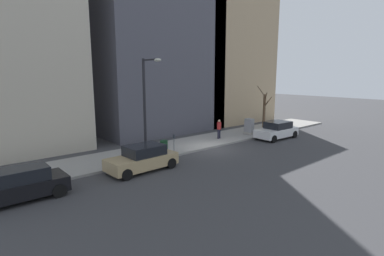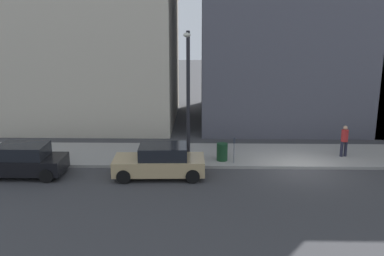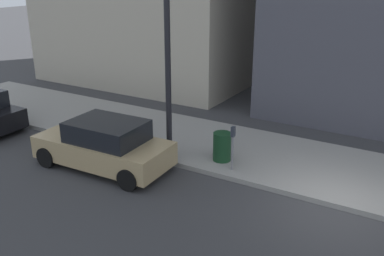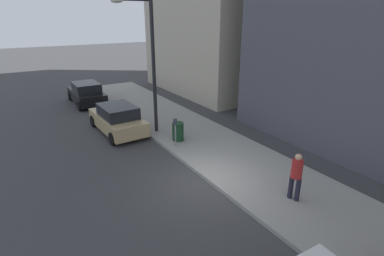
% 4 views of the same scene
% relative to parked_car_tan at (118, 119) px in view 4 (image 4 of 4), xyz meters
% --- Properties ---
extents(ground_plane, '(120.00, 120.00, 0.00)m').
position_rel_parked_car_tan_xyz_m(ground_plane, '(1.10, -6.74, -0.74)').
color(ground_plane, '#38383A').
extents(sidewalk, '(4.00, 36.00, 0.15)m').
position_rel_parked_car_tan_xyz_m(sidewalk, '(3.10, -6.74, -0.66)').
color(sidewalk, gray).
rests_on(sidewalk, ground).
extents(parked_car_tan, '(2.05, 4.26, 1.52)m').
position_rel_parked_car_tan_xyz_m(parked_car_tan, '(0.00, 0.00, 0.00)').
color(parked_car_tan, tan).
rests_on(parked_car_tan, ground).
extents(parked_car_black, '(1.92, 4.20, 1.52)m').
position_rel_parked_car_tan_xyz_m(parked_car_black, '(-0.02, 6.56, 0.00)').
color(parked_car_black, black).
rests_on(parked_car_black, ground).
extents(parking_meter, '(0.14, 0.10, 1.35)m').
position_rel_parked_car_tan_xyz_m(parking_meter, '(1.55, -3.54, 0.24)').
color(parking_meter, slate).
rests_on(parking_meter, sidewalk).
extents(streetlamp, '(1.97, 0.32, 6.50)m').
position_rel_parked_car_tan_xyz_m(streetlamp, '(1.39, -1.26, 3.28)').
color(streetlamp, black).
rests_on(streetlamp, sidewalk).
extents(trash_bin, '(0.56, 0.56, 0.90)m').
position_rel_parked_car_tan_xyz_m(trash_bin, '(2.00, -2.98, -0.14)').
color(trash_bin, '#14381E').
rests_on(trash_bin, sidewalk).
extents(pedestrian_near_meter, '(0.36, 0.39, 1.66)m').
position_rel_parked_car_tan_xyz_m(pedestrian_near_meter, '(2.80, -9.40, 0.35)').
color(pedestrian_near_meter, '#1E1E2D').
rests_on(pedestrian_near_meter, sidewalk).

